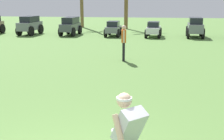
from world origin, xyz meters
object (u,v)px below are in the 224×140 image
Objects in this scene: frisbee_thrower at (129,138)px; parked_car_slot_d at (113,28)px; parked_car_slot_c at (71,25)px; parked_car_slot_e at (154,29)px; teammate_near_sideline at (124,40)px; parked_car_slot_f at (195,27)px; frisbee_in_flight at (119,132)px; parked_car_slot_b at (30,25)px.

frisbee_thrower is 0.63× the size of parked_car_slot_d.
parked_car_slot_c is 1.08× the size of parked_car_slot_e.
teammate_near_sideline is (-0.91, 8.57, 0.15)m from frisbee_thrower.
frisbee_thrower is 0.62× the size of parked_car_slot_e.
frisbee_thrower reaches higher than parked_car_slot_d.
frisbee_in_flight is at bearing -102.02° from parked_car_slot_f.
parked_car_slot_b is (-8.97, 17.17, -0.05)m from frisbee_thrower.
teammate_near_sideline is at bearing 96.04° from frisbee_thrower.
parked_car_slot_f is (4.28, 8.68, -0.20)m from teammate_near_sideline.
frisbee_in_flight is at bearing -92.19° from parked_car_slot_e.
parked_car_slot_f is (12.34, 0.09, 0.00)m from parked_car_slot_b.
parked_car_slot_b is 1.07× the size of parked_car_slot_e.
parked_car_slot_b is at bearing 117.79° from frisbee_in_flight.
teammate_near_sideline reaches higher than frisbee_thrower.
parked_car_slot_e is at bearing 87.81° from frisbee_in_flight.
frisbee_thrower reaches higher than parked_car_slot_e.
parked_car_slot_f reaches higher than parked_car_slot_e.
teammate_near_sideline is 8.57m from parked_car_slot_e.
parked_car_slot_d is 0.92× the size of parked_car_slot_f.
parked_car_slot_b is 12.34m from parked_car_slot_f.
teammate_near_sideline is 0.64× the size of parked_car_slot_b.
teammate_near_sideline is (-0.71, 8.06, 0.32)m from frisbee_in_flight.
parked_car_slot_b reaches higher than parked_car_slot_d.
teammate_near_sideline is 0.65× the size of parked_car_slot_f.
frisbee_thrower is at bearing -62.41° from parked_car_slot_b.
parked_car_slot_e is (9.41, -0.13, -0.18)m from parked_car_slot_b.
parked_car_slot_d is (6.48, -0.02, -0.18)m from parked_car_slot_b.
parked_car_slot_f reaches higher than parked_car_slot_d.
parked_car_slot_f reaches higher than frisbee_in_flight.
frisbee_in_flight is (-0.19, 0.51, -0.17)m from frisbee_thrower.
teammate_near_sideline is 0.70× the size of parked_car_slot_d.
teammate_near_sideline reaches higher than frisbee_in_flight.
parked_car_slot_c reaches higher than parked_car_slot_e.
parked_car_slot_f is at bearing 77.98° from frisbee_in_flight.
parked_car_slot_e is at bearing -3.07° from parked_car_slot_c.
parked_car_slot_d is 2.93m from parked_car_slot_e.
parked_car_slot_b is (-8.06, 8.59, -0.20)m from teammate_near_sideline.
parked_car_slot_e is at bearing -2.30° from parked_car_slot_d.
parked_car_slot_e is (6.25, -0.34, -0.16)m from parked_car_slot_c.
parked_car_slot_d is (3.32, -0.22, -0.16)m from parked_car_slot_c.
parked_car_slot_c is at bearing 108.43° from frisbee_in_flight.
teammate_near_sideline reaches higher than parked_car_slot_e.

